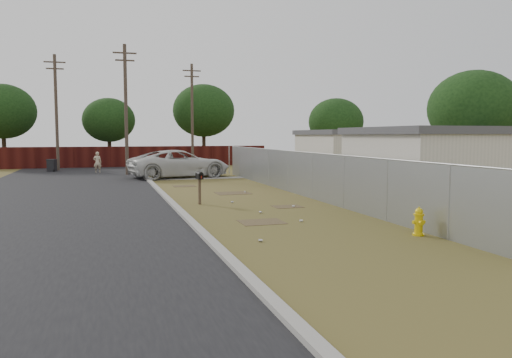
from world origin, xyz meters
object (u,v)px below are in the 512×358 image
object	(u,v)px
pedestrian	(97,162)
trash_bin	(52,165)
pickup_truck	(180,164)
fire_hydrant	(419,222)
mailbox	(199,179)

from	to	relation	value
pedestrian	trash_bin	world-z (taller)	pedestrian
pickup_truck	trash_bin	size ratio (longest dim) A/B	6.87
fire_hydrant	pickup_truck	size ratio (longest dim) A/B	0.12
trash_bin	pedestrian	bearing A→B (deg)	-35.30
mailbox	trash_bin	distance (m)	22.39
pickup_truck	mailbox	bearing A→B (deg)	162.70
mailbox	pedestrian	world-z (taller)	pedestrian
fire_hydrant	trash_bin	distance (m)	31.48
pickup_truck	fire_hydrant	bearing A→B (deg)	177.14
fire_hydrant	pickup_truck	bearing A→B (deg)	99.60
mailbox	trash_bin	size ratio (longest dim) A/B	1.38
mailbox	pickup_truck	bearing A→B (deg)	85.17
fire_hydrant	pedestrian	xyz separation A→B (m)	(-8.71, 26.71, 0.41)
fire_hydrant	pedestrian	distance (m)	28.10
pedestrian	trash_bin	size ratio (longest dim) A/B	1.65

